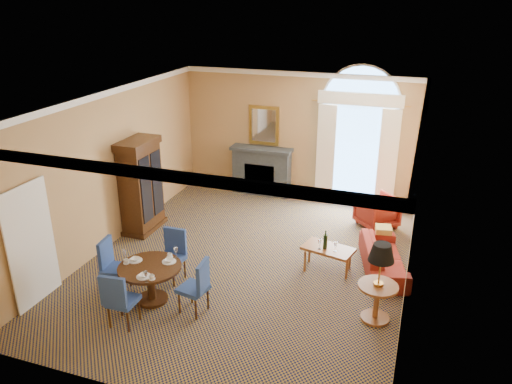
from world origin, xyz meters
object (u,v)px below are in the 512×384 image
(sofa, at_px, (383,257))
(armchair, at_px, (377,211))
(coffee_table, at_px, (328,249))
(side_table, at_px, (380,273))
(armoire, at_px, (141,187))
(dining_table, at_px, (150,275))

(sofa, relative_size, armchair, 2.29)
(sofa, bearing_deg, coffee_table, 95.70)
(armchair, distance_m, side_table, 3.63)
(armoire, height_order, side_table, armoire)
(armoire, xyz_separation_m, armchair, (4.92, 1.84, -0.64))
(sofa, bearing_deg, dining_table, 108.43)
(coffee_table, bearing_deg, armchair, 87.49)
(coffee_table, xyz_separation_m, side_table, (1.06, -1.27, 0.42))
(dining_table, height_order, armchair, dining_table)
(coffee_table, bearing_deg, sofa, 33.75)
(sofa, bearing_deg, armoire, 74.62)
(armchair, height_order, coffee_table, coffee_table)
(dining_table, xyz_separation_m, side_table, (3.70, 0.72, 0.36))
(dining_table, distance_m, coffee_table, 3.32)
(armoire, distance_m, dining_table, 2.97)
(dining_table, relative_size, side_table, 0.80)
(armchair, bearing_deg, armoire, -22.51)
(armoire, relative_size, sofa, 1.13)
(side_table, bearing_deg, armchair, 96.34)
(dining_table, bearing_deg, sofa, 32.93)
(sofa, height_order, coffee_table, coffee_table)
(sofa, relative_size, coffee_table, 1.76)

